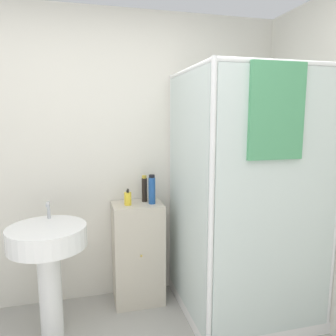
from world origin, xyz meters
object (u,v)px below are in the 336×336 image
Objects in this scene: shampoo_bottle_tall_black at (144,189)px; shampoo_bottle_blue at (152,190)px; soap_dispenser at (128,198)px; sink at (48,253)px.

shampoo_bottle_blue is (0.05, -0.09, 0.01)m from shampoo_bottle_tall_black.
soap_dispenser is 0.60× the size of shampoo_bottle_tall_black.
sink is 3.92× the size of shampoo_bottle_blue.
soap_dispenser is at bearing 25.12° from sink.
shampoo_bottle_blue is (0.20, -0.01, 0.07)m from soap_dispenser.
shampoo_bottle_blue reaches higher than soap_dispenser.
shampoo_bottle_blue is at bearing -2.70° from soap_dispenser.
shampoo_bottle_blue is (0.82, 0.28, 0.36)m from sink.
shampoo_bottle_tall_black is (0.77, 0.37, 0.35)m from sink.
sink is 4.24× the size of shampoo_bottle_tall_black.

